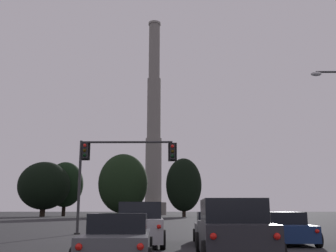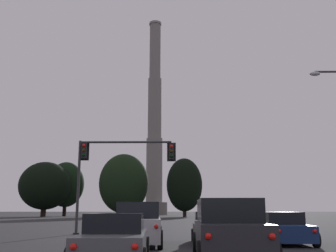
{
  "view_description": "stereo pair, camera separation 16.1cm",
  "coord_description": "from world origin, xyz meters",
  "px_view_note": "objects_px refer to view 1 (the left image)",
  "views": [
    {
      "loc": [
        -1.9,
        -1.43,
        1.54
      ],
      "look_at": [
        -2.43,
        44.24,
        11.28
      ],
      "focal_mm": 42.0,
      "sensor_mm": 36.0,
      "label": 1
    },
    {
      "loc": [
        -1.74,
        -1.43,
        1.54
      ],
      "look_at": [
        -2.43,
        44.24,
        11.28
      ],
      "focal_mm": 42.0,
      "sensor_mm": 36.0,
      "label": 2
    }
  ],
  "objects_px": {
    "sedan_right_lane_front": "(285,229)",
    "smokestack": "(154,135)",
    "suv_left_lane_front": "(141,224)",
    "hatchback_center_lane_front": "(215,229)",
    "sedan_left_lane_second": "(119,240)",
    "suv_center_lane_second": "(232,231)",
    "traffic_light_overhead_left": "(113,161)"
  },
  "relations": [
    {
      "from": "suv_center_lane_second",
      "to": "traffic_light_overhead_left",
      "type": "relative_size",
      "value": 0.75
    },
    {
      "from": "hatchback_center_lane_front",
      "to": "traffic_light_overhead_left",
      "type": "distance_m",
      "value": 10.04
    },
    {
      "from": "smokestack",
      "to": "suv_left_lane_front",
      "type": "bearing_deg",
      "value": -87.53
    },
    {
      "from": "suv_left_lane_front",
      "to": "smokestack",
      "type": "bearing_deg",
      "value": 89.89
    },
    {
      "from": "hatchback_center_lane_front",
      "to": "smokestack",
      "type": "height_order",
      "value": "smokestack"
    },
    {
      "from": "sedan_right_lane_front",
      "to": "traffic_light_overhead_left",
      "type": "height_order",
      "value": "traffic_light_overhead_left"
    },
    {
      "from": "suv_left_lane_front",
      "to": "suv_center_lane_second",
      "type": "bearing_deg",
      "value": -62.03
    },
    {
      "from": "sedan_right_lane_front",
      "to": "suv_left_lane_front",
      "type": "bearing_deg",
      "value": -170.18
    },
    {
      "from": "suv_center_lane_second",
      "to": "traffic_light_overhead_left",
      "type": "xyz_separation_m",
      "value": [
        -5.75,
        13.19,
        3.75
      ]
    },
    {
      "from": "suv_left_lane_front",
      "to": "traffic_light_overhead_left",
      "type": "xyz_separation_m",
      "value": [
        -2.5,
        7.67,
        3.75
      ]
    },
    {
      "from": "hatchback_center_lane_front",
      "to": "sedan_left_lane_second",
      "type": "relative_size",
      "value": 0.87
    },
    {
      "from": "suv_center_lane_second",
      "to": "hatchback_center_lane_front",
      "type": "relative_size",
      "value": 1.19
    },
    {
      "from": "sedan_left_lane_second",
      "to": "sedan_right_lane_front",
      "type": "relative_size",
      "value": 1.01
    },
    {
      "from": "suv_left_lane_front",
      "to": "hatchback_center_lane_front",
      "type": "bearing_deg",
      "value": 6.83
    },
    {
      "from": "suv_center_lane_second",
      "to": "sedan_left_lane_second",
      "type": "bearing_deg",
      "value": -170.33
    },
    {
      "from": "suv_center_lane_second",
      "to": "sedan_right_lane_front",
      "type": "distance_m",
      "value": 7.3
    },
    {
      "from": "traffic_light_overhead_left",
      "to": "smokestack",
      "type": "xyz_separation_m",
      "value": [
        -1.65,
        88.77,
        18.55
      ]
    },
    {
      "from": "hatchback_center_lane_front",
      "to": "smokestack",
      "type": "bearing_deg",
      "value": 95.84
    },
    {
      "from": "hatchback_center_lane_front",
      "to": "suv_left_lane_front",
      "type": "bearing_deg",
      "value": -169.23
    },
    {
      "from": "hatchback_center_lane_front",
      "to": "sedan_left_lane_second",
      "type": "height_order",
      "value": "hatchback_center_lane_front"
    },
    {
      "from": "sedan_right_lane_front",
      "to": "smokestack",
      "type": "bearing_deg",
      "value": 98.12
    },
    {
      "from": "smokestack",
      "to": "suv_center_lane_second",
      "type": "bearing_deg",
      "value": -85.85
    },
    {
      "from": "sedan_right_lane_front",
      "to": "smokestack",
      "type": "relative_size",
      "value": 0.08
    },
    {
      "from": "sedan_left_lane_second",
      "to": "traffic_light_overhead_left",
      "type": "bearing_deg",
      "value": 97.01
    },
    {
      "from": "traffic_light_overhead_left",
      "to": "smokestack",
      "type": "height_order",
      "value": "smokestack"
    },
    {
      "from": "hatchback_center_lane_front",
      "to": "smokestack",
      "type": "distance_m",
      "value": 98.79
    },
    {
      "from": "hatchback_center_lane_front",
      "to": "traffic_light_overhead_left",
      "type": "relative_size",
      "value": 0.63
    },
    {
      "from": "suv_left_lane_front",
      "to": "sedan_right_lane_front",
      "type": "height_order",
      "value": "suv_left_lane_front"
    },
    {
      "from": "suv_center_lane_second",
      "to": "sedan_right_lane_front",
      "type": "bearing_deg",
      "value": 63.43
    },
    {
      "from": "suv_center_lane_second",
      "to": "sedan_left_lane_second",
      "type": "height_order",
      "value": "suv_center_lane_second"
    },
    {
      "from": "suv_center_lane_second",
      "to": "sedan_right_lane_front",
      "type": "relative_size",
      "value": 1.04
    },
    {
      "from": "sedan_left_lane_second",
      "to": "smokestack",
      "type": "height_order",
      "value": "smokestack"
    }
  ]
}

